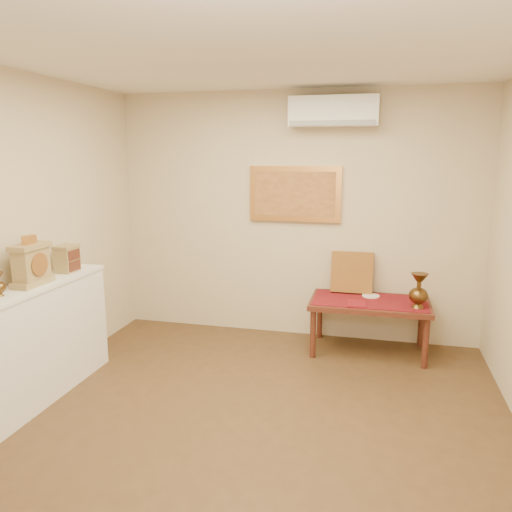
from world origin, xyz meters
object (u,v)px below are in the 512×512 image
(display_ledge, at_px, (19,351))
(brass_urn_tall, at_px, (419,287))
(mantel_clock, at_px, (32,264))
(wooden_chest, at_px, (67,258))
(low_table, at_px, (370,307))

(display_ledge, bearing_deg, brass_urn_tall, 29.02)
(brass_urn_tall, distance_m, mantel_clock, 3.49)
(wooden_chest, distance_m, low_table, 2.98)
(wooden_chest, height_order, low_table, wooden_chest)
(brass_urn_tall, bearing_deg, wooden_chest, -161.38)
(brass_urn_tall, height_order, wooden_chest, wooden_chest)
(low_table, bearing_deg, brass_urn_tall, -17.28)
(brass_urn_tall, bearing_deg, display_ledge, -150.98)
(brass_urn_tall, bearing_deg, low_table, 162.72)
(brass_urn_tall, distance_m, display_ledge, 3.59)
(wooden_chest, relative_size, low_table, 0.20)
(brass_urn_tall, xyz_separation_m, low_table, (-0.46, 0.14, -0.28))
(mantel_clock, relative_size, wooden_chest, 1.68)
(brass_urn_tall, relative_size, mantel_clock, 1.01)
(mantel_clock, distance_m, wooden_chest, 0.48)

